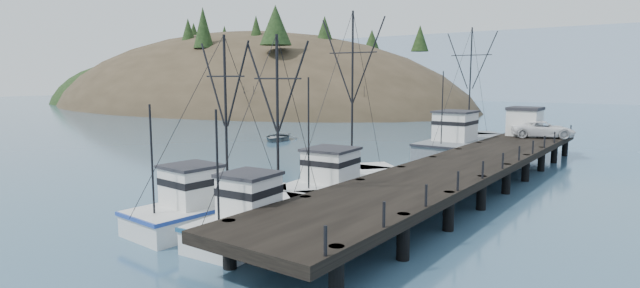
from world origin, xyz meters
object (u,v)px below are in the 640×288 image
object	(u,v)px
pier	(468,165)
trawler_mid	(215,207)
work_vessel	(462,144)
trawler_far	(344,182)
motorboat	(277,140)
trawler_near	(268,218)
pickup_truck	(543,129)
pier_shed	(525,121)

from	to	relation	value
pier	trawler_mid	distance (m)	17.83
trawler_mid	work_vessel	bearing A→B (deg)	84.92
pier	work_vessel	xyz separation A→B (m)	(-5.39, 13.54, -0.46)
trawler_mid	trawler_far	xyz separation A→B (m)	(2.04, 9.35, 0.00)
work_vessel	motorboat	bearing A→B (deg)	-177.85
pier	trawler_mid	size ratio (longest dim) A/B	4.30
trawler_far	trawler_near	bearing A→B (deg)	-79.89
motorboat	trawler_near	bearing A→B (deg)	-72.01
pier	pickup_truck	size ratio (longest dim) A/B	7.75
pier	pier_shed	distance (m)	18.10
trawler_far	pier_shed	world-z (taller)	trawler_far
motorboat	work_vessel	bearing A→B (deg)	-20.09
pickup_truck	work_vessel	bearing A→B (deg)	96.78
trawler_near	pier_shed	bearing A→B (deg)	84.08
trawler_far	work_vessel	xyz separation A→B (m)	(0.58, 20.09, 0.41)
trawler_near	pickup_truck	distance (m)	33.46
trawler_near	work_vessel	bearing A→B (deg)	92.08
trawler_mid	work_vessel	size ratio (longest dim) A/B	0.67
trawler_near	motorboat	size ratio (longest dim) A/B	1.77
trawler_far	pickup_truck	size ratio (longest dim) A/B	2.17
pier_shed	work_vessel	bearing A→B (deg)	-135.68
pier_shed	motorboat	distance (m)	28.31
trawler_far	pickup_truck	xyz separation A→B (m)	(7.04, 23.72, 1.97)
pickup_truck	trawler_near	bearing A→B (deg)	148.18
work_vessel	pier	bearing A→B (deg)	-68.29
motorboat	trawler_mid	bearing A→B (deg)	-76.72
trawler_near	trawler_far	xyz separation A→B (m)	(-1.65, 9.24, 0.00)
pickup_truck	trawler_far	bearing A→B (deg)	140.94
trawler_near	motorboat	xyz separation A→B (m)	(-24.09, 28.47, -0.82)
trawler_mid	motorboat	bearing A→B (deg)	125.53
motorboat	trawler_far	bearing A→B (deg)	-62.84
work_vessel	motorboat	size ratio (longest dim) A/B	2.68
trawler_mid	pier	bearing A→B (deg)	63.27
trawler_near	pickup_truck	xyz separation A→B (m)	(5.39, 32.96, 1.97)
motorboat	pier	bearing A→B (deg)	-46.28
work_vessel	pier_shed	size ratio (longest dim) A/B	4.76
work_vessel	trawler_far	bearing A→B (deg)	-91.66
pier_shed	motorboat	xyz separation A→B (m)	(-27.60, -5.33, -3.42)
trawler_far	motorboat	bearing A→B (deg)	139.41
trawler_far	pier	bearing A→B (deg)	47.66
work_vessel	motorboat	distance (m)	23.08
pickup_truck	trawler_mid	bearing A→B (deg)	142.13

